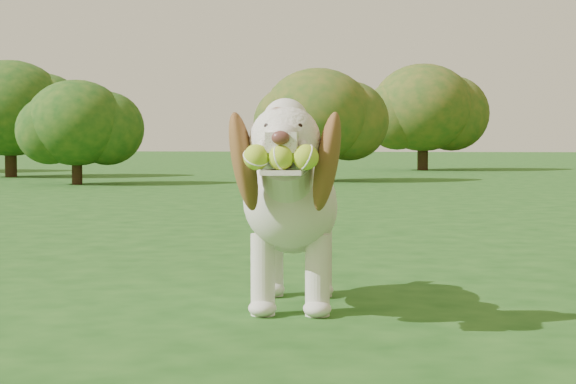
# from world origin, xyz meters

# --- Properties ---
(ground) EXTENTS (80.00, 80.00, 0.00)m
(ground) POSITION_xyz_m (0.00, 0.00, 0.00)
(ground) COLOR #174313
(ground) RESTS_ON ground
(dog) EXTENTS (0.39, 1.04, 0.68)m
(dog) POSITION_xyz_m (0.29, -0.22, 0.36)
(dog) COLOR silver
(dog) RESTS_ON ground
(shrub_a) EXTENTS (1.25, 1.25, 1.29)m
(shrub_a) POSITION_xyz_m (-3.57, 8.04, 0.76)
(shrub_a) COLOR #382314
(shrub_a) RESTS_ON ground
(shrub_i) EXTENTS (1.85, 1.85, 1.91)m
(shrub_i) POSITION_xyz_m (0.62, 14.17, 1.13)
(shrub_i) COLOR #382314
(shrub_i) RESTS_ON ground
(shrub_e) EXTENTS (1.66, 1.66, 1.72)m
(shrub_e) POSITION_xyz_m (-5.39, 10.15, 1.01)
(shrub_e) COLOR #382314
(shrub_e) RESTS_ON ground
(shrub_b) EXTENTS (1.45, 1.45, 1.50)m
(shrub_b) POSITION_xyz_m (-0.73, 9.34, 0.88)
(shrub_b) COLOR #382314
(shrub_b) RESTS_ON ground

